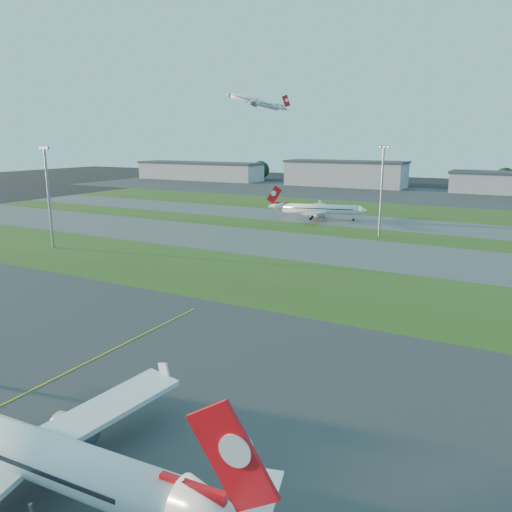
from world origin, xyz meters
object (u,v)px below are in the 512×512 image
Objects in this scene: airliner_taxiing at (320,209)px; light_mast_centre at (382,185)px; airliner_parked at (27,452)px; light_mast_west at (48,191)px.

light_mast_centre reaches higher than airliner_taxiing.
light_mast_centre is at bearing 129.18° from airliner_taxiing.
light_mast_centre reaches higher than airliner_parked.
light_mast_centre is at bearing 89.18° from airliner_parked.
airliner_parked is 1.40× the size of light_mast_west.
airliner_parked is at bearing -40.84° from light_mast_west.
light_mast_west is at bearing 136.14° from airliner_parked.
airliner_parked is 121.09m from light_mast_centre.
airliner_taxiing is at bearing 141.64° from light_mast_centre.
airliner_parked is at bearing 90.01° from airliner_taxiing.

